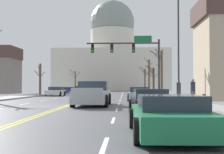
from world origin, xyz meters
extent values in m
cube|color=#4D4D52|center=(0.00, 0.00, -0.03)|extent=(14.00, 180.00, 0.06)
cube|color=yellow|center=(-0.12, 0.00, 0.00)|extent=(0.10, 176.40, 0.00)
cube|color=yellow|center=(0.12, 0.00, 0.00)|extent=(0.10, 176.40, 0.00)
cube|color=silver|center=(3.50, -13.70, 0.00)|extent=(0.12, 2.20, 0.00)
cube|color=silver|center=(3.50, -8.50, 0.00)|extent=(0.12, 2.20, 0.00)
cube|color=silver|center=(3.50, -3.30, 0.00)|extent=(0.12, 2.20, 0.00)
cube|color=silver|center=(3.50, 1.90, 0.00)|extent=(0.12, 2.20, 0.00)
cube|color=silver|center=(3.50, 7.10, 0.00)|extent=(0.12, 2.20, 0.00)
cube|color=silver|center=(3.50, 12.30, 0.00)|extent=(0.12, 2.20, 0.00)
cube|color=silver|center=(3.50, 17.50, 0.00)|extent=(0.12, 2.20, 0.00)
cube|color=silver|center=(3.50, 22.70, 0.00)|extent=(0.12, 2.20, 0.00)
cube|color=silver|center=(3.50, 27.90, 0.00)|extent=(0.12, 2.20, 0.00)
cube|color=silver|center=(3.50, 33.10, 0.00)|extent=(0.12, 2.20, 0.00)
cube|color=silver|center=(3.50, 38.30, 0.00)|extent=(0.12, 2.20, 0.00)
cube|color=silver|center=(3.50, 43.50, 0.00)|extent=(0.12, 2.20, 0.00)
cube|color=silver|center=(3.50, 48.70, 0.00)|extent=(0.12, 2.20, 0.00)
cube|color=silver|center=(3.50, 53.90, 0.00)|extent=(0.12, 2.20, 0.00)
cube|color=silver|center=(3.50, 59.10, 0.00)|extent=(0.12, 2.20, 0.00)
cube|color=silver|center=(3.50, 64.30, 0.00)|extent=(0.12, 2.20, 0.00)
cube|color=silver|center=(-3.50, 1.90, 0.00)|extent=(0.12, 2.20, 0.00)
cube|color=silver|center=(-3.50, 7.10, 0.00)|extent=(0.12, 2.20, 0.00)
cube|color=silver|center=(-3.50, 12.30, 0.00)|extent=(0.12, 2.20, 0.00)
cube|color=silver|center=(-3.50, 17.50, 0.00)|extent=(0.12, 2.20, 0.00)
cube|color=silver|center=(-3.50, 22.70, 0.00)|extent=(0.12, 2.20, 0.00)
cube|color=silver|center=(-3.50, 27.90, 0.00)|extent=(0.12, 2.20, 0.00)
cube|color=silver|center=(-3.50, 33.10, 0.00)|extent=(0.12, 2.20, 0.00)
cube|color=silver|center=(-3.50, 38.30, 0.00)|extent=(0.12, 2.20, 0.00)
cube|color=silver|center=(-3.50, 43.50, 0.00)|extent=(0.12, 2.20, 0.00)
cube|color=silver|center=(-3.50, 48.70, 0.00)|extent=(0.12, 2.20, 0.00)
cube|color=silver|center=(-3.50, 53.90, 0.00)|extent=(0.12, 2.20, 0.00)
cube|color=silver|center=(-3.50, 59.10, 0.00)|extent=(0.12, 2.20, 0.00)
cube|color=silver|center=(-3.50, 64.30, 0.00)|extent=(0.12, 2.20, 0.00)
cube|color=#969696|center=(8.50, 0.00, 0.07)|extent=(3.00, 180.00, 0.14)
cylinder|color=#28282D|center=(7.60, 12.48, 3.25)|extent=(0.22, 0.22, 6.22)
cylinder|color=#28282D|center=(3.70, 12.48, 5.96)|extent=(7.80, 0.16, 0.16)
cube|color=black|center=(4.87, 12.48, 5.40)|extent=(0.32, 0.28, 0.92)
sphere|color=#330504|center=(4.87, 12.32, 5.68)|extent=(0.22, 0.22, 0.22)
sphere|color=#332B05|center=(4.87, 12.32, 5.40)|extent=(0.22, 0.22, 0.22)
sphere|color=#19CC47|center=(4.87, 12.32, 5.12)|extent=(0.22, 0.22, 0.22)
cube|color=black|center=(2.53, 12.48, 5.40)|extent=(0.32, 0.28, 0.92)
sphere|color=#330504|center=(2.53, 12.32, 5.68)|extent=(0.22, 0.22, 0.22)
sphere|color=#332B05|center=(2.53, 12.32, 5.40)|extent=(0.22, 0.22, 0.22)
sphere|color=#19CC47|center=(2.53, 12.32, 5.12)|extent=(0.22, 0.22, 0.22)
cube|color=black|center=(0.42, 12.48, 5.40)|extent=(0.32, 0.28, 0.92)
sphere|color=#330504|center=(0.42, 12.32, 5.68)|extent=(0.22, 0.22, 0.22)
sphere|color=#332B05|center=(0.42, 12.32, 5.40)|extent=(0.22, 0.22, 0.22)
sphere|color=#19CC47|center=(0.42, 12.32, 5.12)|extent=(0.22, 0.22, 0.22)
cube|color=#146033|center=(5.88, 12.50, 6.41)|extent=(1.90, 0.06, 0.70)
cylinder|color=#333338|center=(8.20, 3.81, 4.50)|extent=(0.14, 0.14, 8.72)
cube|color=beige|center=(0.00, 73.65, 5.90)|extent=(33.17, 20.84, 11.81)
cylinder|color=beige|center=(0.00, 73.65, 15.12)|extent=(13.35, 13.35, 6.61)
sphere|color=gray|center=(0.00, 73.65, 20.79)|extent=(13.56, 13.56, 13.56)
cube|color=#9EA3A8|center=(5.23, 7.82, 0.47)|extent=(1.94, 4.71, 0.61)
cube|color=#232D38|center=(5.23, 7.62, 1.01)|extent=(1.68, 2.26, 0.47)
cylinder|color=black|center=(4.32, 9.28, 0.32)|extent=(0.23, 0.64, 0.64)
cylinder|color=black|center=(6.19, 9.25, 0.32)|extent=(0.23, 0.64, 0.64)
cylinder|color=black|center=(4.28, 6.38, 0.32)|extent=(0.23, 0.64, 0.64)
cylinder|color=black|center=(6.15, 6.35, 0.32)|extent=(0.23, 0.64, 0.64)
cube|color=#ADB2B7|center=(1.71, 0.32, 0.62)|extent=(2.14, 5.56, 0.79)
cube|color=#1E2833|center=(1.71, 1.10, 1.34)|extent=(1.94, 1.90, 0.66)
cube|color=#ADB2B7|center=(1.69, -2.39, 1.12)|extent=(1.93, 0.11, 0.22)
cylinder|color=black|center=(0.67, 1.99, 0.40)|extent=(0.29, 0.80, 0.80)
cylinder|color=black|center=(2.77, 1.98, 0.40)|extent=(0.29, 0.80, 0.80)
cylinder|color=black|center=(0.64, -1.33, 0.40)|extent=(0.29, 0.80, 0.80)
cylinder|color=black|center=(2.74, -1.35, 0.40)|extent=(0.29, 0.80, 0.80)
cube|color=black|center=(5.18, -5.58, 0.45)|extent=(1.87, 4.34, 0.59)
cube|color=#232D38|center=(5.19, -5.70, 0.98)|extent=(1.57, 1.88, 0.47)
cylinder|color=black|center=(4.28, -4.29, 0.32)|extent=(0.24, 0.65, 0.64)
cylinder|color=black|center=(5.99, -4.22, 0.32)|extent=(0.24, 0.65, 0.64)
cylinder|color=black|center=(4.38, -6.94, 0.32)|extent=(0.24, 0.65, 0.64)
cylinder|color=black|center=(6.09, -6.88, 0.32)|extent=(0.24, 0.65, 0.64)
cube|color=#1E7247|center=(5.19, -12.17, 0.44)|extent=(1.96, 4.62, 0.57)
cube|color=#232D38|center=(5.19, -12.41, 0.92)|extent=(1.69, 2.00, 0.39)
cylinder|color=black|center=(4.22, -10.76, 0.32)|extent=(0.23, 0.64, 0.64)
cylinder|color=black|center=(6.10, -10.73, 0.32)|extent=(0.23, 0.64, 0.64)
cylinder|color=black|center=(4.28, -13.61, 0.32)|extent=(0.23, 0.64, 0.64)
cylinder|color=black|center=(6.15, -13.57, 0.32)|extent=(0.23, 0.64, 0.64)
cube|color=silver|center=(-5.41, 20.38, 0.47)|extent=(1.93, 4.40, 0.62)
cube|color=#232D38|center=(-5.40, 20.75, 1.00)|extent=(1.68, 2.15, 0.44)
cylinder|color=black|center=(-4.49, 19.01, 0.32)|extent=(0.23, 0.64, 0.64)
cylinder|color=black|center=(-6.36, 19.04, 0.32)|extent=(0.23, 0.64, 0.64)
cylinder|color=black|center=(-4.45, 21.73, 0.32)|extent=(0.23, 0.64, 0.64)
cylinder|color=black|center=(-6.33, 21.75, 0.32)|extent=(0.23, 0.64, 0.64)
cube|color=navy|center=(-5.41, 30.34, 0.44)|extent=(1.90, 4.26, 0.57)
cube|color=#232D38|center=(-5.42, 30.63, 0.93)|extent=(1.61, 1.85, 0.41)
cylinder|color=black|center=(-4.49, 29.06, 0.32)|extent=(0.24, 0.65, 0.64)
cylinder|color=black|center=(-6.25, 29.00, 0.32)|extent=(0.24, 0.65, 0.64)
cylinder|color=black|center=(-4.58, 31.67, 0.32)|extent=(0.24, 0.65, 0.64)
cylinder|color=black|center=(-6.34, 31.61, 0.32)|extent=(0.24, 0.65, 0.64)
cube|color=#9EA3A8|center=(-5.08, 39.67, 0.50)|extent=(1.77, 4.61, 0.68)
cube|color=#232D38|center=(-5.08, 39.93, 1.08)|extent=(1.55, 2.12, 0.48)
cylinder|color=black|center=(-4.20, 38.24, 0.32)|extent=(0.22, 0.64, 0.64)
cylinder|color=black|center=(-5.96, 38.24, 0.32)|extent=(0.22, 0.64, 0.64)
cylinder|color=black|center=(-4.19, 41.09, 0.32)|extent=(0.22, 0.64, 0.64)
cylinder|color=black|center=(-5.96, 41.09, 0.32)|extent=(0.22, 0.64, 0.64)
cylinder|color=#4C3D2D|center=(8.75, 19.81, 3.05)|extent=(0.32, 0.32, 5.82)
cylinder|color=#4C3D2D|center=(7.99, 20.01, 5.54)|extent=(1.60, 0.54, 1.05)
cylinder|color=#4C3D2D|center=(8.27, 19.57, 5.02)|extent=(1.04, 0.57, 0.82)
cylinder|color=#4C3D2D|center=(8.32, 19.53, 5.52)|extent=(0.97, 0.66, 1.26)
cylinder|color=#4C3D2D|center=(8.77, 19.41, 5.52)|extent=(0.14, 0.88, 1.16)
cylinder|color=#4C3D2D|center=(8.64, 20.17, 4.84)|extent=(0.35, 0.83, 0.83)
cylinder|color=#4C3D2D|center=(8.45, 20.36, 3.91)|extent=(0.68, 1.18, 0.74)
cylinder|color=#4C3D2D|center=(-8.29, 54.33, 2.54)|extent=(0.27, 0.27, 4.81)
cylinder|color=#4C3D2D|center=(-8.42, 54.62, 4.52)|extent=(0.36, 0.67, 1.03)
cylinder|color=#4C3D2D|center=(-9.06, 54.34, 3.86)|extent=(1.60, 0.12, 1.23)
cylinder|color=#4C3D2D|center=(-8.95, 53.99, 4.73)|extent=(1.44, 0.81, 1.31)
cylinder|color=#4C3D2D|center=(-7.66, 54.07, 4.04)|extent=(1.33, 0.60, 1.48)
cylinder|color=brown|center=(8.53, 38.36, 3.24)|extent=(0.40, 0.40, 6.19)
cylinder|color=brown|center=(8.76, 37.78, 5.23)|extent=(0.55, 1.24, 1.03)
cylinder|color=brown|center=(8.45, 39.05, 5.57)|extent=(0.23, 1.44, 1.48)
cylinder|color=brown|center=(8.14, 38.18, 4.86)|extent=(0.89, 0.50, 0.89)
cylinder|color=brown|center=(8.05, 38.32, 6.18)|extent=(1.04, 0.20, 1.21)
cylinder|color=brown|center=(8.54, 37.98, 5.70)|extent=(0.12, 0.85, 1.34)
cylinder|color=brown|center=(-8.29, 23.20, 2.35)|extent=(0.33, 0.33, 4.42)
cylinder|color=brown|center=(-8.13, 22.62, 3.29)|extent=(0.43, 1.25, 0.89)
cylinder|color=brown|center=(-8.60, 23.81, 3.14)|extent=(0.71, 1.29, 0.88)
cylinder|color=brown|center=(-8.63, 22.94, 3.06)|extent=(0.80, 0.66, 0.95)
cylinder|color=brown|center=(-8.43, 23.59, 3.21)|extent=(0.37, 0.86, 0.80)
cylinder|color=brown|center=(-8.62, 23.79, 3.69)|extent=(0.75, 1.27, 1.34)
cylinder|color=brown|center=(-7.98, 23.32, 2.99)|extent=(0.72, 0.33, 0.81)
cylinder|color=#423328|center=(8.37, 27.34, 2.14)|extent=(0.33, 0.33, 4.01)
cylinder|color=#423328|center=(7.89, 27.78, 3.86)|extent=(1.10, 1.02, 1.45)
cylinder|color=#423328|center=(7.61, 27.41, 3.23)|extent=(1.58, 0.24, 1.28)
cylinder|color=#423328|center=(8.05, 27.84, 3.72)|extent=(0.77, 1.13, 1.10)
cylinder|color=#423328|center=(8.88, 26.98, 3.11)|extent=(1.09, 0.80, 1.22)
cylinder|color=#423328|center=(8.01, 27.35, 4.04)|extent=(0.81, 0.14, 0.94)
cylinder|color=#423328|center=(8.01, 27.27, 3.32)|extent=(0.80, 0.23, 0.88)
cylinder|color=#4C3D2D|center=(8.17, 45.30, 2.56)|extent=(0.32, 0.32, 4.84)
cylinder|color=#4C3D2D|center=(7.79, 45.71, 4.32)|extent=(0.84, 0.90, 1.40)
cylinder|color=#4C3D2D|center=(8.45, 45.05, 3.69)|extent=(0.65, 0.58, 0.98)
cylinder|color=#4C3D2D|center=(7.53, 45.46, 4.73)|extent=(1.39, 0.45, 1.40)
cylinder|color=#4C3D2D|center=(7.72, 45.39, 5.04)|extent=(0.98, 0.28, 1.01)
cylinder|color=#4C3D2D|center=(8.52, 45.72, 3.66)|extent=(0.78, 0.92, 0.66)
cylinder|color=#33333D|center=(8.29, 4.90, 0.59)|extent=(0.16, 0.16, 0.90)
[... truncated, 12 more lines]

